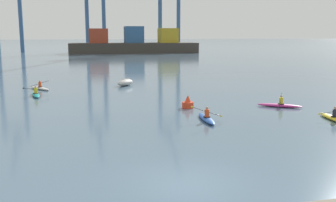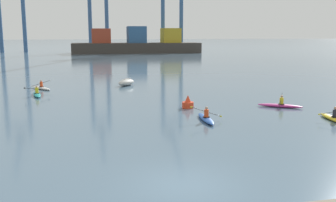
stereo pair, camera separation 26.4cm
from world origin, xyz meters
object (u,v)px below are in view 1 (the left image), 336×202
(kayak_blue, at_px, (206,118))
(channel_buoy, at_px, (188,103))
(container_barge, at_px, (134,44))
(capsized_dinghy, at_px, (125,82))
(kayak_white, at_px, (40,88))
(kayak_teal, at_px, (36,94))
(kayak_magenta, at_px, (280,105))
(kayak_yellow, at_px, (334,118))

(kayak_blue, bearing_deg, channel_buoy, 90.08)
(channel_buoy, bearing_deg, container_barge, 85.03)
(container_barge, xyz_separation_m, capsized_dinghy, (-10.73, -71.83, -2.27))
(capsized_dinghy, relative_size, kayak_white, 0.86)
(capsized_dinghy, xyz_separation_m, kayak_teal, (-8.81, -5.40, -0.18))
(container_barge, xyz_separation_m, kayak_teal, (-19.55, -77.23, -2.45))
(capsized_dinghy, xyz_separation_m, kayak_blue, (3.28, -18.46, -0.18))
(kayak_blue, relative_size, kayak_white, 1.09)
(kayak_teal, bearing_deg, channel_buoy, -35.16)
(capsized_dinghy, distance_m, kayak_magenta, 18.42)
(capsized_dinghy, bearing_deg, kayak_teal, -148.49)
(channel_buoy, distance_m, kayak_blue, 4.54)
(kayak_magenta, bearing_deg, kayak_teal, 152.82)
(kayak_yellow, distance_m, kayak_magenta, 5.12)
(kayak_magenta, xyz_separation_m, kayak_teal, (-19.16, 9.84, 0.00))
(kayak_white, relative_size, kayak_teal, 0.91)
(container_barge, height_order, channel_buoy, container_barge)
(kayak_magenta, bearing_deg, capsized_dinghy, 124.17)
(kayak_teal, bearing_deg, container_barge, 75.80)
(kayak_yellow, xyz_separation_m, kayak_teal, (-20.34, 14.82, 0.00))
(kayak_yellow, height_order, kayak_white, same)
(kayak_white, height_order, kayak_teal, same)
(channel_buoy, relative_size, kayak_magenta, 0.31)
(container_barge, xyz_separation_m, kayak_white, (-19.65, -72.80, -2.45))
(kayak_blue, distance_m, kayak_teal, 17.80)
(capsized_dinghy, bearing_deg, kayak_white, -173.80)
(kayak_yellow, height_order, kayak_magenta, kayak_magenta)
(kayak_magenta, bearing_deg, kayak_white, 143.46)
(kayak_magenta, height_order, kayak_white, kayak_magenta)
(kayak_white, bearing_deg, kayak_teal, -88.67)
(kayak_magenta, height_order, kayak_teal, kayak_magenta)
(kayak_white, bearing_deg, capsized_dinghy, 6.20)
(kayak_white, distance_m, kayak_teal, 4.44)
(kayak_yellow, height_order, kayak_teal, same)
(container_barge, height_order, kayak_magenta, container_barge)
(kayak_yellow, xyz_separation_m, kayak_white, (-20.44, 19.25, 0.00))
(kayak_magenta, relative_size, kayak_teal, 0.92)
(kayak_magenta, bearing_deg, kayak_blue, -155.53)
(container_barge, height_order, kayak_yellow, container_barge)
(container_barge, xyz_separation_m, kayak_magenta, (-0.39, -87.07, -2.45))
(channel_buoy, xyz_separation_m, kayak_blue, (0.01, -4.54, -0.19))
(kayak_blue, height_order, kayak_white, kayak_blue)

